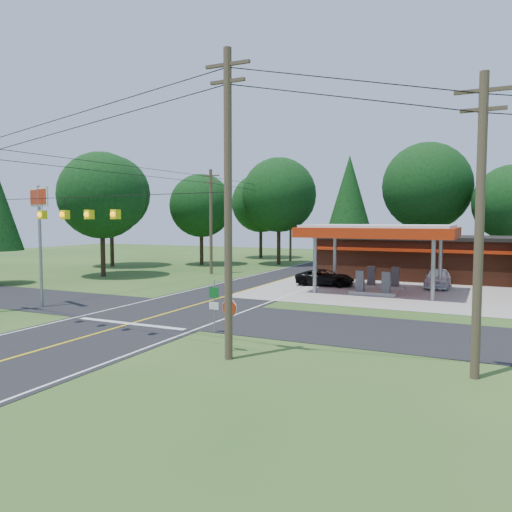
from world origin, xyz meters
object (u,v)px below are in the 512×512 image
at_px(suv_car, 325,278).
at_px(big_stop_sign, 39,216).
at_px(gas_canopy, 379,233).
at_px(sedan_car, 438,278).
at_px(octagonal_stop_sign, 229,312).

xyz_separation_m(suv_car, big_stop_sign, (-12.50, -16.51, 4.81)).
distance_m(suv_car, big_stop_sign, 21.26).
bearing_deg(gas_canopy, big_stop_sign, -138.56).
xyz_separation_m(sedan_car, octagonal_stop_sign, (-5.70, -23.01, 0.82)).
height_order(suv_car, big_stop_sign, big_stop_sign).
relative_size(sedan_car, octagonal_stop_sign, 2.07).
height_order(gas_canopy, suv_car, gas_canopy).
xyz_separation_m(gas_canopy, sedan_car, (3.70, 4.00, -3.51)).
xyz_separation_m(big_stop_sign, octagonal_stop_sign, (15.00, -4.00, -3.87)).
distance_m(big_stop_sign, octagonal_stop_sign, 16.00).
distance_m(sedan_car, octagonal_stop_sign, 23.72).
relative_size(gas_canopy, suv_car, 2.30).
bearing_deg(big_stop_sign, gas_canopy, 41.44).
bearing_deg(big_stop_sign, suv_car, 52.87).
relative_size(suv_car, sedan_car, 1.04).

